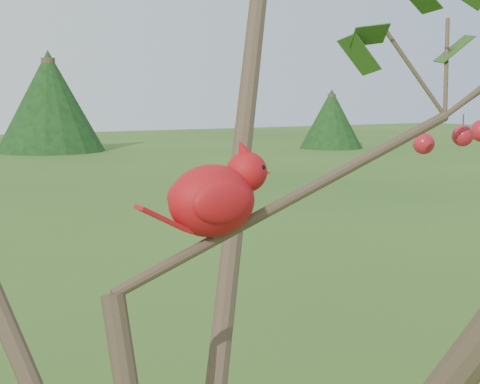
% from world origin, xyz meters
% --- Properties ---
extents(crabapple_tree, '(2.35, 2.05, 2.95)m').
position_xyz_m(crabapple_tree, '(0.03, -0.02, 2.12)').
color(crabapple_tree, '#402E22').
rests_on(crabapple_tree, ground).
extents(cardinal, '(0.23, 0.12, 0.16)m').
position_xyz_m(cardinal, '(0.11, 0.09, 2.08)').
color(cardinal, '#B60F1B').
rests_on(cardinal, ground).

